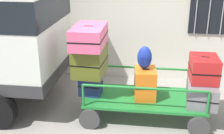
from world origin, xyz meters
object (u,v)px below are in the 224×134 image
suitcase_left_middle (90,60)px  suitcase_left_top (89,36)px  suitcase_left_bottom (91,84)px  suitcase_center_middle (204,69)px  suitcase_midleft_bottom (145,83)px  backpack (145,58)px  luggage_cart (144,101)px  suitcase_center_bottom (202,91)px

suitcase_left_middle → suitcase_left_top: size_ratio=0.80×
suitcase_left_bottom → suitcase_center_middle: bearing=1.0°
suitcase_midleft_bottom → backpack: bearing=152.8°
suitcase_left_bottom → backpack: backpack is taller
luggage_cart → backpack: bearing=138.5°
suitcase_left_bottom → suitcase_left_middle: size_ratio=0.59×
suitcase_left_bottom → suitcase_left_top: size_ratio=0.47×
suitcase_midleft_bottom → suitcase_center_middle: bearing=1.5°
suitcase_midleft_bottom → suitcase_left_bottom: bearing=-179.5°
suitcase_left_bottom → luggage_cart: bearing=-0.1°
suitcase_midleft_bottom → suitcase_left_middle: bearing=-178.8°
suitcase_center_middle → suitcase_midleft_bottom: bearing=-178.5°
suitcase_left_bottom → suitcase_midleft_bottom: 1.07m
luggage_cart → suitcase_left_middle: 1.33m
suitcase_left_bottom → suitcase_midleft_bottom: (1.07, 0.01, 0.08)m
suitcase_center_bottom → suitcase_center_middle: 0.44m
backpack → suitcase_center_middle: bearing=0.7°
suitcase_left_middle → suitcase_left_bottom: bearing=90.0°
luggage_cart → backpack: backpack is taller
suitcase_left_top → suitcase_center_middle: suitcase_left_top is taller
suitcase_left_bottom → suitcase_left_middle: suitcase_left_middle is taller
suitcase_center_bottom → backpack: (-1.10, 0.02, 0.60)m
suitcase_left_bottom → suitcase_center_middle: suitcase_center_middle is taller
suitcase_center_bottom → suitcase_left_bottom: bearing=-179.7°
suitcase_left_bottom → suitcase_center_middle: (2.14, 0.04, 0.43)m
suitcase_midleft_bottom → suitcase_center_bottom: 1.07m
suitcase_midleft_bottom → backpack: backpack is taller
backpack → luggage_cart: bearing=-41.5°
luggage_cart → suitcase_left_top: (-1.07, -0.03, 1.28)m
suitcase_center_bottom → suitcase_midleft_bottom: bearing=180.0°
suitcase_midleft_bottom → backpack: (-0.03, 0.02, 0.52)m
suitcase_left_top → suitcase_midleft_bottom: (1.07, 0.04, -0.91)m
luggage_cart → suitcase_center_bottom: suitcase_center_bottom is taller
suitcase_left_top → suitcase_center_bottom: (2.14, 0.04, -0.99)m
suitcase_left_top → suitcase_midleft_bottom: suitcase_left_top is taller
suitcase_left_middle → backpack: size_ratio=1.74×
suitcase_midleft_bottom → suitcase_center_bottom: suitcase_midleft_bottom is taller
suitcase_left_middle → suitcase_center_middle: suitcase_left_middle is taller
suitcase_left_middle → suitcase_midleft_bottom: size_ratio=1.30×
suitcase_left_bottom → backpack: bearing=1.4°
suitcase_center_bottom → suitcase_left_top: bearing=-179.0°
luggage_cart → suitcase_left_bottom: size_ratio=5.26×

